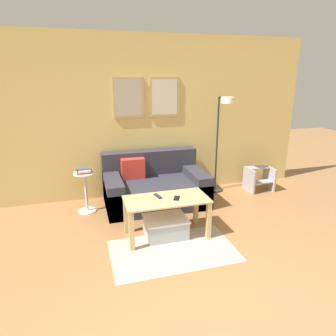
% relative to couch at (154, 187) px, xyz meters
% --- Properties ---
extents(wall_back, '(5.60, 0.09, 2.55)m').
position_rel_couch_xyz_m(wall_back, '(-0.05, 0.49, 1.02)').
color(wall_back, '#D6B76B').
rests_on(wall_back, ground_plane).
extents(area_rug, '(1.42, 0.85, 0.01)m').
position_rel_couch_xyz_m(area_rug, '(-0.12, -1.39, -0.26)').
color(area_rug, '#A39989').
rests_on(area_rug, ground_plane).
extents(couch, '(1.53, 0.94, 0.77)m').
position_rel_couch_xyz_m(couch, '(0.00, 0.00, 0.00)').
color(couch, '#2D2D38').
rests_on(couch, ground_plane).
extents(coffee_table, '(1.02, 0.50, 0.50)m').
position_rel_couch_xyz_m(coffee_table, '(-0.10, -1.03, 0.13)').
color(coffee_table, tan).
rests_on(coffee_table, ground_plane).
extents(storage_bin, '(0.52, 0.41, 0.25)m').
position_rel_couch_xyz_m(storage_bin, '(-0.11, -1.04, -0.14)').
color(storage_bin, '#9EA3A8').
rests_on(storage_bin, ground_plane).
extents(floor_lamp, '(0.27, 0.53, 1.62)m').
position_rel_couch_xyz_m(floor_lamp, '(1.15, 0.07, 0.81)').
color(floor_lamp, black).
rests_on(floor_lamp, ground_plane).
extents(side_table, '(0.31, 0.31, 0.60)m').
position_rel_couch_xyz_m(side_table, '(-1.03, -0.03, 0.09)').
color(side_table, silver).
rests_on(side_table, ground_plane).
extents(book_stack, '(0.22, 0.17, 0.07)m').
position_rel_couch_xyz_m(book_stack, '(-1.03, -0.03, 0.37)').
color(book_stack, '#B73333').
rests_on(book_stack, side_table).
extents(remote_control, '(0.07, 0.16, 0.02)m').
position_rel_couch_xyz_m(remote_control, '(-0.19, -0.95, 0.25)').
color(remote_control, '#232328').
rests_on(remote_control, coffee_table).
extents(cell_phone, '(0.12, 0.15, 0.01)m').
position_rel_couch_xyz_m(cell_phone, '(0.02, -1.06, 0.24)').
color(cell_phone, black).
rests_on(cell_phone, coffee_table).
extents(step_stool, '(0.43, 0.37, 0.40)m').
position_rel_couch_xyz_m(step_stool, '(1.89, 0.03, -0.04)').
color(step_stool, '#99999E').
rests_on(step_stool, ground_plane).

